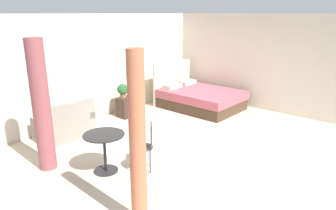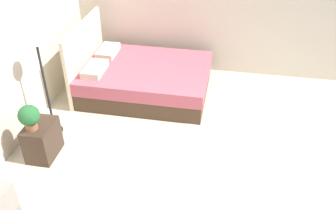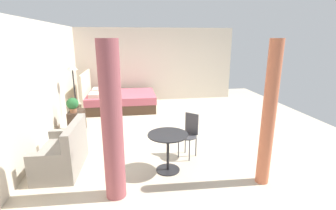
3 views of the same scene
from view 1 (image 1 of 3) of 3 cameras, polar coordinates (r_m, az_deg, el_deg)
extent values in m
cube|color=beige|center=(7.00, 5.51, -6.36)|extent=(9.26, 8.92, 0.02)
cube|color=beige|center=(8.60, -10.58, 7.28)|extent=(9.26, 0.12, 2.71)
cube|color=beige|center=(9.28, 17.21, 7.50)|extent=(0.12, 5.92, 2.71)
cube|color=#473323|center=(9.18, 6.12, 0.36)|extent=(1.63, 2.20, 0.31)
cube|color=#B25160|center=(9.10, 6.18, 2.00)|extent=(1.67, 2.24, 0.24)
cube|color=beige|center=(9.72, 0.80, 4.33)|extent=(1.68, 0.07, 1.27)
cube|color=beige|center=(9.27, 0.82, 3.50)|extent=(0.59, 0.32, 0.12)
cube|color=beige|center=(9.81, 3.54, 4.21)|extent=(0.59, 0.32, 0.12)
cube|color=gray|center=(7.33, -18.59, -4.27)|extent=(1.24, 0.76, 0.41)
cube|color=gray|center=(6.95, -17.81, -1.49)|extent=(1.21, 0.20, 0.46)
cube|color=gray|center=(7.48, -15.20, -1.25)|extent=(0.17, 0.71, 0.15)
cube|color=gray|center=(7.03, -22.62, -3.14)|extent=(0.17, 0.71, 0.15)
cube|color=#38281E|center=(8.44, -7.56, -0.31)|extent=(0.53, 0.37, 0.54)
cylinder|color=#935B3D|center=(8.32, -8.36, 1.72)|extent=(0.16, 0.16, 0.11)
sphere|color=#235B2D|center=(8.28, -8.41, 2.90)|extent=(0.29, 0.29, 0.29)
cylinder|color=black|center=(8.95, -5.30, -1.00)|extent=(0.26, 0.26, 0.02)
cylinder|color=black|center=(8.75, -5.43, 3.77)|extent=(0.04, 0.04, 1.51)
cone|color=beige|center=(8.60, -5.58, 9.20)|extent=(0.26, 0.26, 0.16)
cylinder|color=black|center=(5.75, -11.42, -11.80)|extent=(0.43, 0.43, 0.02)
cylinder|color=black|center=(5.60, -11.62, -8.79)|extent=(0.05, 0.05, 0.69)
cylinder|color=black|center=(5.46, -11.84, -5.43)|extent=(0.72, 0.72, 0.02)
cylinder|color=#3F3F44|center=(5.72, -5.96, -9.37)|extent=(0.02, 0.02, 0.43)
cylinder|color=#3F3F44|center=(5.49, -6.04, -10.55)|extent=(0.02, 0.02, 0.43)
cylinder|color=#3F3F44|center=(5.72, -3.35, -9.33)|extent=(0.02, 0.02, 0.43)
cylinder|color=#3F3F44|center=(5.49, -3.31, -10.50)|extent=(0.02, 0.02, 0.43)
cylinder|color=#3F3F44|center=(5.51, -4.72, -7.84)|extent=(0.52, 0.52, 0.02)
cube|color=#3F3F44|center=(5.42, -3.12, -5.61)|extent=(0.23, 0.23, 0.44)
cylinder|color=#D1704C|center=(3.84, -5.67, -7.17)|extent=(0.21, 0.21, 2.34)
cylinder|color=#994C51|center=(5.74, -22.45, -0.26)|extent=(0.30, 0.30, 2.34)
camera|label=2|loc=(4.00, -28.79, 29.03)|focal=40.01mm
camera|label=3|loc=(4.84, -60.90, 3.70)|focal=26.40mm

